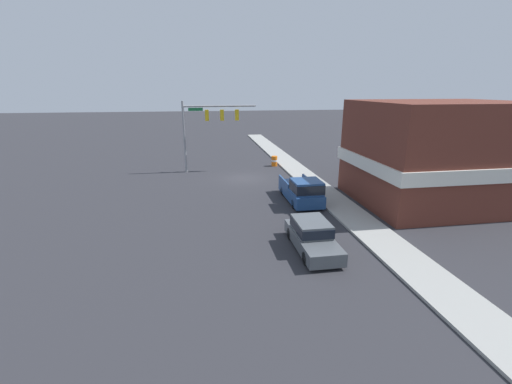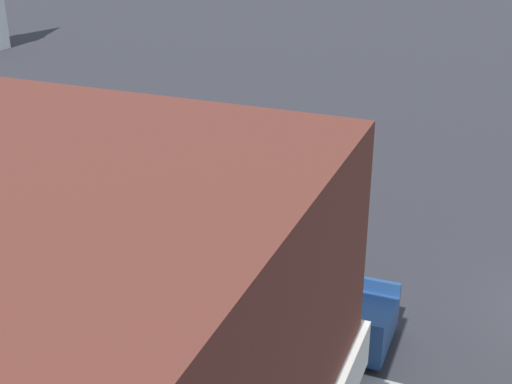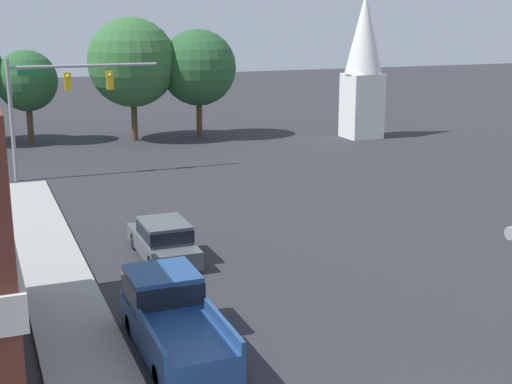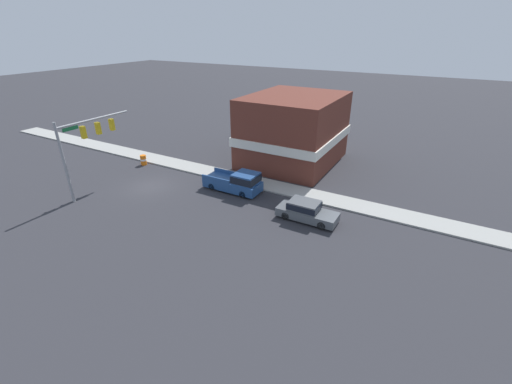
{
  "view_description": "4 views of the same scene",
  "coord_description": "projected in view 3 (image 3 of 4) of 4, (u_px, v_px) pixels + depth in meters",
  "views": [
    {
      "loc": [
        3.97,
        30.8,
        8.11
      ],
      "look_at": [
        0.69,
        10.86,
        1.96
      ],
      "focal_mm": 24.0,
      "sensor_mm": 36.0,
      "label": 1
    },
    {
      "loc": [
        -17.84,
        2.31,
        10.73
      ],
      "look_at": [
        -0.65,
        9.07,
        2.49
      ],
      "focal_mm": 50.0,
      "sensor_mm": 36.0,
      "label": 2
    },
    {
      "loc": [
        -7.98,
        -10.49,
        9.22
      ],
      "look_at": [
        1.45,
        13.05,
        2.87
      ],
      "focal_mm": 50.0,
      "sensor_mm": 36.0,
      "label": 3
    },
    {
      "loc": [
        20.59,
        23.17,
        13.66
      ],
      "look_at": [
        1.42,
        12.34,
        2.99
      ],
      "focal_mm": 24.0,
      "sensor_mm": 36.0,
      "label": 4
    }
  ],
  "objects": [
    {
      "name": "pickup_truck_parked",
      "position": [
        171.0,
        315.0,
        20.15
      ],
      "size": [
        2.07,
        5.37,
        1.95
      ],
      "color": "black",
      "rests_on": "ground"
    },
    {
      "name": "backdrop_tree_left_mid",
      "position": [
        27.0,
        81.0,
        51.14
      ],
      "size": [
        4.38,
        4.38,
        6.74
      ],
      "color": "#4C3823",
      "rests_on": "ground"
    },
    {
      "name": "car_lead",
      "position": [
        164.0,
        239.0,
        27.42
      ],
      "size": [
        1.8,
        4.74,
        1.54
      ],
      "color": "black",
      "rests_on": "ground"
    },
    {
      "name": "far_signal_assembly",
      "position": [
        59.0,
        91.0,
        40.15
      ],
      "size": [
        8.43,
        0.49,
        6.86
      ],
      "color": "gray",
      "rests_on": "ground"
    },
    {
      "name": "backdrop_tree_center",
      "position": [
        132.0,
        62.0,
        52.0
      ],
      "size": [
        6.5,
        6.5,
        9.02
      ],
      "color": "#4C3823",
      "rests_on": "ground"
    },
    {
      "name": "church_steeple",
      "position": [
        363.0,
        63.0,
        53.32
      ],
      "size": [
        2.8,
        2.8,
        10.77
      ],
      "color": "white",
      "rests_on": "ground"
    },
    {
      "name": "backdrop_tree_right_mid",
      "position": [
        198.0,
        68.0,
        53.36
      ],
      "size": [
        5.68,
        5.68,
        8.14
      ],
      "color": "#4C3823",
      "rests_on": "ground"
    }
  ]
}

